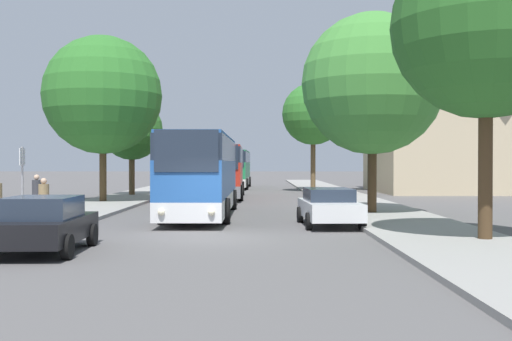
{
  "coord_description": "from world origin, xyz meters",
  "views": [
    {
      "loc": [
        1.49,
        -18.55,
        2.32
      ],
      "look_at": [
        1.34,
        12.01,
        1.95
      ],
      "focal_mm": 42.0,
      "sensor_mm": 36.0,
      "label": 1
    }
  ],
  "objects_px": {
    "pedestrian_waiting_near": "(37,195)",
    "tree_right_far": "(313,114)",
    "parked_car_left_curb": "(43,223)",
    "tree_left_near": "(132,129)",
    "pedestrian_waiting_far": "(44,201)",
    "bus_front": "(202,174)",
    "bus_middle": "(224,171)",
    "tree_left_far": "(103,95)",
    "parked_car_right_near": "(329,206)",
    "tree_right_mid": "(486,25)",
    "bus_rear": "(235,168)",
    "tree_right_near": "(372,84)",
    "bus_stop_sign": "(22,177)"
  },
  "relations": [
    {
      "from": "pedestrian_waiting_near",
      "to": "tree_right_far",
      "type": "distance_m",
      "value": 28.44
    },
    {
      "from": "parked_car_left_curb",
      "to": "tree_left_near",
      "type": "relative_size",
      "value": 0.6
    },
    {
      "from": "pedestrian_waiting_far",
      "to": "tree_left_near",
      "type": "height_order",
      "value": "tree_left_near"
    },
    {
      "from": "bus_front",
      "to": "tree_right_far",
      "type": "xyz_separation_m",
      "value": [
        6.9,
        22.39,
        4.46
      ]
    },
    {
      "from": "bus_middle",
      "to": "tree_left_far",
      "type": "distance_m",
      "value": 9.76
    },
    {
      "from": "parked_car_right_near",
      "to": "tree_left_near",
      "type": "xyz_separation_m",
      "value": [
        -11.41,
        19.16,
        3.93
      ]
    },
    {
      "from": "pedestrian_waiting_near",
      "to": "tree_right_mid",
      "type": "bearing_deg",
      "value": -91.18
    },
    {
      "from": "bus_rear",
      "to": "tree_right_mid",
      "type": "height_order",
      "value": "tree_right_mid"
    },
    {
      "from": "bus_middle",
      "to": "tree_right_near",
      "type": "relative_size",
      "value": 1.3
    },
    {
      "from": "bus_middle",
      "to": "parked_car_left_curb",
      "type": "xyz_separation_m",
      "value": [
        -3.23,
        -24.55,
        -1.07
      ]
    },
    {
      "from": "tree_left_near",
      "to": "tree_right_far",
      "type": "bearing_deg",
      "value": 29.2
    },
    {
      "from": "bus_rear",
      "to": "parked_car_left_curb",
      "type": "relative_size",
      "value": 3.05
    },
    {
      "from": "tree_right_mid",
      "to": "tree_left_far",
      "type": "bearing_deg",
      "value": 132.16
    },
    {
      "from": "pedestrian_waiting_far",
      "to": "tree_right_mid",
      "type": "relative_size",
      "value": 0.19
    },
    {
      "from": "bus_front",
      "to": "bus_middle",
      "type": "height_order",
      "value": "bus_front"
    },
    {
      "from": "bus_stop_sign",
      "to": "tree_right_near",
      "type": "bearing_deg",
      "value": 23.47
    },
    {
      "from": "bus_front",
      "to": "tree_right_far",
      "type": "bearing_deg",
      "value": 72.68
    },
    {
      "from": "parked_car_left_curb",
      "to": "bus_middle",
      "type": "bearing_deg",
      "value": 80.62
    },
    {
      "from": "bus_rear",
      "to": "tree_right_near",
      "type": "height_order",
      "value": "tree_right_near"
    },
    {
      "from": "bus_front",
      "to": "bus_stop_sign",
      "type": "height_order",
      "value": "bus_front"
    },
    {
      "from": "parked_car_left_curb",
      "to": "tree_left_near",
      "type": "xyz_separation_m",
      "value": [
        -3.21,
        25.85,
        3.9
      ]
    },
    {
      "from": "bus_middle",
      "to": "tree_left_near",
      "type": "xyz_separation_m",
      "value": [
        -6.44,
        1.3,
        2.83
      ]
    },
    {
      "from": "bus_front",
      "to": "parked_car_right_near",
      "type": "distance_m",
      "value": 6.66
    },
    {
      "from": "bus_front",
      "to": "parked_car_left_curb",
      "type": "height_order",
      "value": "bus_front"
    },
    {
      "from": "pedestrian_waiting_near",
      "to": "tree_left_near",
      "type": "distance_m",
      "value": 17.5
    },
    {
      "from": "parked_car_right_near",
      "to": "tree_right_near",
      "type": "xyz_separation_m",
      "value": [
        2.42,
        4.35,
        5.1
      ]
    },
    {
      "from": "bus_rear",
      "to": "tree_left_near",
      "type": "height_order",
      "value": "tree_left_near"
    },
    {
      "from": "bus_stop_sign",
      "to": "bus_front",
      "type": "bearing_deg",
      "value": 43.99
    },
    {
      "from": "parked_car_right_near",
      "to": "tree_left_near",
      "type": "bearing_deg",
      "value": -61.86
    },
    {
      "from": "bus_stop_sign",
      "to": "tree_left_far",
      "type": "height_order",
      "value": "tree_left_far"
    },
    {
      "from": "parked_car_left_curb",
      "to": "tree_right_mid",
      "type": "height_order",
      "value": "tree_right_mid"
    },
    {
      "from": "pedestrian_waiting_far",
      "to": "tree_right_near",
      "type": "height_order",
      "value": "tree_right_near"
    },
    {
      "from": "parked_car_right_near",
      "to": "tree_right_near",
      "type": "distance_m",
      "value": 7.13
    },
    {
      "from": "tree_right_far",
      "to": "tree_right_mid",
      "type": "bearing_deg",
      "value": -86.15
    },
    {
      "from": "bus_rear",
      "to": "tree_right_mid",
      "type": "distance_m",
      "value": 39.74
    },
    {
      "from": "parked_car_left_curb",
      "to": "parked_car_right_near",
      "type": "bearing_deg",
      "value": 37.35
    },
    {
      "from": "bus_stop_sign",
      "to": "pedestrian_waiting_far",
      "type": "height_order",
      "value": "bus_stop_sign"
    },
    {
      "from": "bus_front",
      "to": "pedestrian_waiting_near",
      "type": "bearing_deg",
      "value": -162.31
    },
    {
      "from": "tree_right_near",
      "to": "bus_rear",
      "type": "bearing_deg",
      "value": 103.96
    },
    {
      "from": "bus_middle",
      "to": "bus_rear",
      "type": "height_order",
      "value": "bus_rear"
    },
    {
      "from": "tree_left_near",
      "to": "pedestrian_waiting_far",
      "type": "bearing_deg",
      "value": -86.47
    },
    {
      "from": "bus_rear",
      "to": "tree_right_near",
      "type": "relative_size",
      "value": 1.38
    },
    {
      "from": "parked_car_left_curb",
      "to": "tree_left_far",
      "type": "relative_size",
      "value": 0.42
    },
    {
      "from": "tree_left_far",
      "to": "tree_right_far",
      "type": "xyz_separation_m",
      "value": [
        13.39,
        14.34,
        0.08
      ]
    },
    {
      "from": "bus_stop_sign",
      "to": "tree_right_mid",
      "type": "xyz_separation_m",
      "value": [
        14.76,
        -3.52,
        4.45
      ]
    },
    {
      "from": "pedestrian_waiting_far",
      "to": "tree_right_near",
      "type": "distance_m",
      "value": 14.59
    },
    {
      "from": "pedestrian_waiting_near",
      "to": "tree_right_mid",
      "type": "xyz_separation_m",
      "value": [
        15.54,
        -6.97,
        5.28
      ]
    },
    {
      "from": "pedestrian_waiting_far",
      "to": "tree_right_mid",
      "type": "distance_m",
      "value": 15.48
    },
    {
      "from": "tree_right_near",
      "to": "pedestrian_waiting_far",
      "type": "bearing_deg",
      "value": -155.9
    },
    {
      "from": "bus_front",
      "to": "pedestrian_waiting_near",
      "type": "distance_m",
      "value": 6.92
    }
  ]
}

